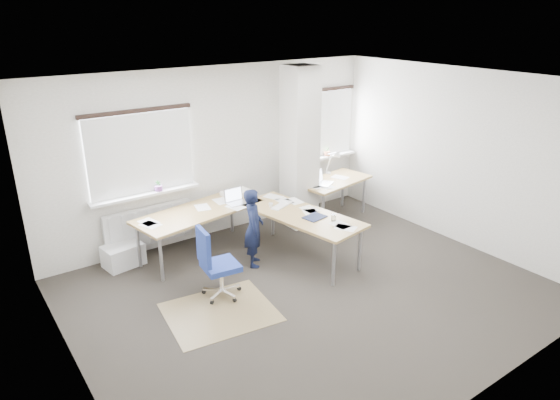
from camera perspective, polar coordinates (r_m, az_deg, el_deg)
ground at (r=6.94m, az=3.45°, el=-10.40°), size 6.00×6.00×0.00m
room_shell at (r=6.66m, az=2.55°, el=4.73°), size 6.04×5.04×2.82m
floor_mat at (r=6.55m, az=-6.85°, el=-12.60°), size 1.46×1.28×0.01m
white_crate at (r=7.86m, az=-17.49°, el=-6.04°), size 0.61×0.47×0.33m
desk_main at (r=7.64m, az=-3.36°, el=-1.52°), size 2.82×2.63×0.96m
desk_side at (r=9.07m, az=6.16°, el=2.03°), size 1.50×0.93×1.22m
task_chair at (r=6.74m, az=-7.03°, el=-8.78°), size 0.55×0.55×1.01m
person at (r=7.37m, az=-3.03°, el=-3.17°), size 0.47×0.52×1.20m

